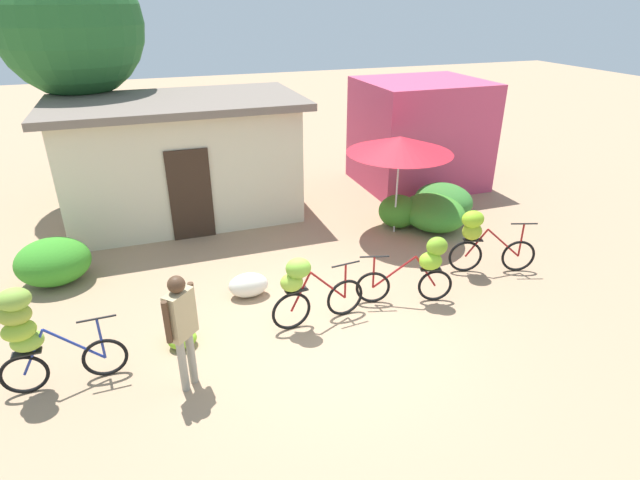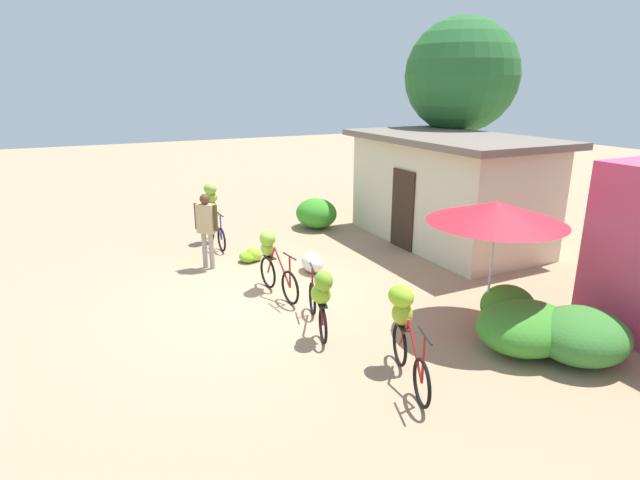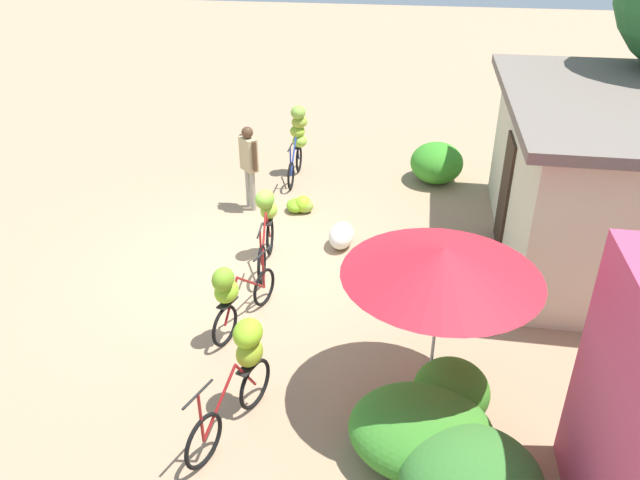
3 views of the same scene
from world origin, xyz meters
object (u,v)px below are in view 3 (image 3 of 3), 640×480
(bicycle_near_pile, at_px, (266,222))
(banana_pile_on_ground, at_px, (301,205))
(bicycle_by_shop, at_px, (242,365))
(bicycle_center_loaded, at_px, (233,292))
(produce_sack, at_px, (341,235))
(person_vendor, at_px, (249,159))
(bicycle_leftmost, at_px, (298,135))
(building_low, at_px, (591,176))
(market_umbrella, at_px, (443,262))

(bicycle_near_pile, xyz_separation_m, banana_pile_on_ground, (-1.95, 0.21, -0.60))
(bicycle_by_shop, height_order, banana_pile_on_ground, bicycle_by_shop)
(bicycle_center_loaded, height_order, produce_sack, bicycle_center_loaded)
(bicycle_by_shop, bearing_deg, person_vendor, -165.80)
(bicycle_leftmost, distance_m, bicycle_by_shop, 7.53)
(building_low, bearing_deg, banana_pile_on_ground, -97.35)
(bicycle_center_loaded, bearing_deg, bicycle_leftmost, -177.75)
(bicycle_near_pile, xyz_separation_m, bicycle_by_shop, (3.67, 0.61, 0.03))
(banana_pile_on_ground, bearing_deg, bicycle_near_pile, -6.16)
(bicycle_near_pile, relative_size, bicycle_by_shop, 1.01)
(banana_pile_on_ground, bearing_deg, bicycle_leftmost, -167.58)
(bicycle_leftmost, bearing_deg, banana_pile_on_ground, 12.42)
(bicycle_by_shop, relative_size, produce_sack, 2.29)
(bicycle_near_pile, xyz_separation_m, person_vendor, (-1.94, -0.81, 0.32))
(market_umbrella, xyz_separation_m, banana_pile_on_ground, (-4.98, -2.59, -1.88))
(market_umbrella, height_order, bicycle_center_loaded, market_umbrella)
(building_low, relative_size, person_vendor, 3.26)
(bicycle_by_shop, distance_m, banana_pile_on_ground, 5.66)
(building_low, height_order, banana_pile_on_ground, building_low)
(produce_sack, bearing_deg, bicycle_leftmost, -155.90)
(building_low, xyz_separation_m, bicycle_center_loaded, (3.40, -5.36, -0.70))
(building_low, xyz_separation_m, produce_sack, (0.60, -4.19, -1.20))
(building_low, bearing_deg, bicycle_near_pile, -76.64)
(building_low, bearing_deg, market_umbrella, -30.97)
(bicycle_near_pile, bearing_deg, building_low, 103.36)
(building_low, distance_m, bicycle_leftmost, 6.16)
(bicycle_leftmost, bearing_deg, produce_sack, 24.10)
(building_low, distance_m, bicycle_near_pile, 5.58)
(bicycle_by_shop, distance_m, produce_sack, 4.42)
(bicycle_by_shop, relative_size, banana_pile_on_ground, 2.63)
(bicycle_center_loaded, distance_m, bicycle_by_shop, 1.65)
(bicycle_near_pile, relative_size, bicycle_center_loaded, 0.99)
(bicycle_near_pile, distance_m, person_vendor, 2.13)
(bicycle_center_loaded, bearing_deg, produce_sack, 157.30)
(bicycle_near_pile, height_order, person_vendor, person_vendor)
(market_umbrella, xyz_separation_m, bicycle_center_loaded, (-0.91, -2.77, -1.31))
(bicycle_leftmost, bearing_deg, person_vendor, -17.98)
(produce_sack, bearing_deg, bicycle_center_loaded, -22.70)
(bicycle_center_loaded, bearing_deg, building_low, 122.41)
(bicycle_by_shop, xyz_separation_m, produce_sack, (-4.35, 0.60, -0.56))
(bicycle_leftmost, height_order, bicycle_center_loaded, bicycle_leftmost)
(bicycle_center_loaded, distance_m, person_vendor, 4.17)
(bicycle_leftmost, bearing_deg, building_low, 65.56)
(market_umbrella, distance_m, bicycle_near_pile, 4.32)
(bicycle_by_shop, xyz_separation_m, person_vendor, (-5.61, -1.42, 0.29))
(bicycle_center_loaded, xyz_separation_m, person_vendor, (-4.07, -0.84, 0.35))
(banana_pile_on_ground, bearing_deg, bicycle_center_loaded, -2.53)
(bicycle_by_shop, height_order, person_vendor, person_vendor)
(bicycle_by_shop, bearing_deg, building_low, 135.97)
(bicycle_leftmost, distance_m, bicycle_center_loaded, 5.95)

